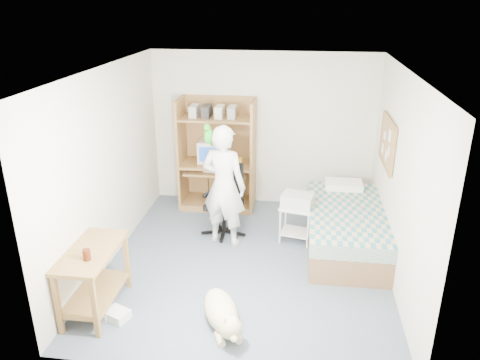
{
  "coord_description": "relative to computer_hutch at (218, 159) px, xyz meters",
  "views": [
    {
      "loc": [
        0.62,
        -5.31,
        3.29
      ],
      "look_at": [
        -0.14,
        0.28,
        1.05
      ],
      "focal_mm": 35.0,
      "sensor_mm": 36.0,
      "label": 1
    }
  ],
  "objects": [
    {
      "name": "computer_hutch",
      "position": [
        0.0,
        0.0,
        0.0
      ],
      "size": [
        1.2,
        0.63,
        1.8
      ],
      "color": "brown",
      "rests_on": "floor"
    },
    {
      "name": "parrot",
      "position": [
        0.11,
        -1.22,
        0.75
      ],
      "size": [
        0.13,
        0.22,
        0.35
      ],
      "rotation": [
        0.0,
        0.0,
        -0.28
      ],
      "color": "#198012",
      "rests_on": "person"
    },
    {
      "name": "floor_box_a",
      "position": [
        -0.57,
        -3.08,
        -0.77
      ],
      "size": [
        0.31,
        0.28,
        0.1
      ],
      "primitive_type": "cube",
      "rotation": [
        0.0,
        0.0,
        -0.39
      ],
      "color": "white",
      "rests_on": "floor"
    },
    {
      "name": "keyboard",
      "position": [
        0.03,
        -0.16,
        -0.15
      ],
      "size": [
        0.46,
        0.18,
        0.03
      ],
      "primitive_type": "cube",
      "rotation": [
        0.0,
        0.0,
        -0.05
      ],
      "color": "beige",
      "rests_on": "computer_hutch"
    },
    {
      "name": "floor_box_b",
      "position": [
        -0.74,
        -3.06,
        -0.78
      ],
      "size": [
        0.2,
        0.24,
        0.08
      ],
      "primitive_type": "cube",
      "rotation": [
        0.0,
        0.0,
        -0.11
      ],
      "color": "#AFAFAA",
      "rests_on": "floor"
    },
    {
      "name": "bed",
      "position": [
        2.0,
        -1.12,
        -0.53
      ],
      "size": [
        1.02,
        2.02,
        0.66
      ],
      "color": "brown",
      "rests_on": "floor"
    },
    {
      "name": "office_chair",
      "position": [
        0.28,
        -0.93,
        -0.45
      ],
      "size": [
        0.58,
        0.59,
        1.04
      ],
      "rotation": [
        0.0,
        0.0,
        -0.28
      ],
      "color": "black",
      "rests_on": "floor"
    },
    {
      "name": "ceiling",
      "position": [
        0.7,
        -1.74,
        1.68
      ],
      "size": [
        3.6,
        4.0,
        0.02
      ],
      "primitive_type": "cube",
      "color": "white",
      "rests_on": "wall_back"
    },
    {
      "name": "printer",
      "position": [
        1.32,
        -1.06,
        -0.19
      ],
      "size": [
        0.48,
        0.4,
        0.18
      ],
      "primitive_type": "cube",
      "rotation": [
        0.0,
        0.0,
        -0.22
      ],
      "color": "#B1B1AC",
      "rests_on": "printer_cart"
    },
    {
      "name": "dog",
      "position": [
        0.59,
        -3.05,
        -0.65
      ],
      "size": [
        0.59,
        0.97,
        0.39
      ],
      "rotation": [
        0.0,
        0.0,
        0.43
      ],
      "color": "beige",
      "rests_on": "floor"
    },
    {
      "name": "drink_glass",
      "position": [
        -0.8,
        -3.13,
        -0.01
      ],
      "size": [
        0.08,
        0.08,
        0.12
      ],
      "primitive_type": "cylinder",
      "color": "#3D1509",
      "rests_on": "side_desk"
    },
    {
      "name": "wall_right",
      "position": [
        2.5,
        -1.74,
        0.43
      ],
      "size": [
        0.02,
        4.0,
        2.5
      ],
      "primitive_type": "cube",
      "color": "beige",
      "rests_on": "floor"
    },
    {
      "name": "corkboard",
      "position": [
        2.47,
        -0.84,
        0.63
      ],
      "size": [
        0.04,
        0.94,
        0.66
      ],
      "color": "olive",
      "rests_on": "wall_right"
    },
    {
      "name": "printer_cart",
      "position": [
        1.32,
        -1.06,
        -0.46
      ],
      "size": [
        0.52,
        0.45,
        0.54
      ],
      "rotation": [
        0.0,
        0.0,
        -0.22
      ],
      "color": "silver",
      "rests_on": "floor"
    },
    {
      "name": "crt_monitor",
      "position": [
        -0.12,
        0.01,
        0.13
      ],
      "size": [
        0.38,
        0.41,
        0.35
      ],
      "rotation": [
        0.0,
        0.0,
        0.02
      ],
      "color": "beige",
      "rests_on": "computer_hutch"
    },
    {
      "name": "floor",
      "position": [
        0.7,
        -1.74,
        -0.82
      ],
      "size": [
        4.0,
        4.0,
        0.0
      ],
      "primitive_type": "plane",
      "color": "#4D5A68",
      "rests_on": "ground"
    },
    {
      "name": "person",
      "position": [
        0.31,
        -1.23,
        0.04
      ],
      "size": [
        0.72,
        0.57,
        1.72
      ],
      "primitive_type": "imported",
      "rotation": [
        0.0,
        0.0,
        2.87
      ],
      "color": "silver",
      "rests_on": "floor"
    },
    {
      "name": "pencil_cup",
      "position": [
        0.37,
        -0.09,
        -0.0
      ],
      "size": [
        0.08,
        0.08,
        0.12
      ],
      "primitive_type": "cylinder",
      "color": "gold",
      "rests_on": "computer_hutch"
    },
    {
      "name": "wall_back",
      "position": [
        0.7,
        0.26,
        0.43
      ],
      "size": [
        3.6,
        0.02,
        2.5
      ],
      "primitive_type": "cube",
      "color": "beige",
      "rests_on": "floor"
    },
    {
      "name": "side_desk",
      "position": [
        -0.85,
        -2.94,
        -0.33
      ],
      "size": [
        0.5,
        1.0,
        0.75
      ],
      "color": "brown",
      "rests_on": "floor"
    },
    {
      "name": "wall_left",
      "position": [
        -1.1,
        -1.74,
        0.43
      ],
      "size": [
        0.02,
        4.0,
        2.5
      ],
      "primitive_type": "cube",
      "color": "beige",
      "rests_on": "floor"
    }
  ]
}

